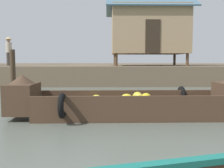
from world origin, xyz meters
TOP-DOWN VIEW (x-y plane):
  - ground_plane at (0.00, 10.00)m, footprint 300.00×300.00m
  - riverbank_strip at (0.00, 22.62)m, footprint 160.00×20.00m
  - banana_boat at (0.53, 5.74)m, footprint 5.36×1.87m
  - stilt_house_mid_left at (2.48, 15.81)m, footprint 5.03×3.71m
  - vendor_person at (-5.65, 15.25)m, footprint 0.44×0.44m
  - mooring_post at (-2.46, 6.87)m, footprint 0.14×0.14m

SIDE VIEW (x-z plane):
  - ground_plane at x=0.00m, z-range 0.00..0.00m
  - banana_boat at x=0.53m, z-range -0.15..0.82m
  - riverbank_strip at x=0.00m, z-range 0.00..1.00m
  - mooring_post at x=-2.46m, z-range 0.00..1.58m
  - vendor_person at x=-5.65m, z-range 1.10..2.76m
  - stilt_house_mid_left at x=2.48m, z-range 1.00..5.26m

